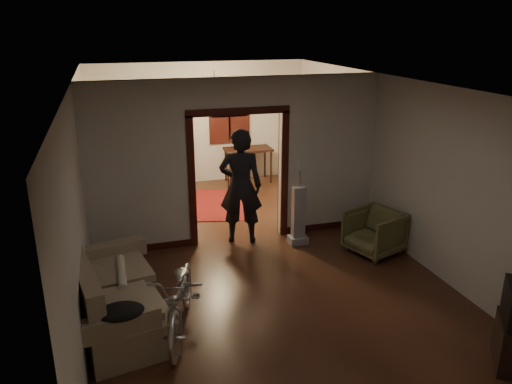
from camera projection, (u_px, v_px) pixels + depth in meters
name	position (u px, v px, depth m)	size (l,w,h in m)	color
floor	(251.00, 256.00, 8.15)	(5.00, 8.50, 0.01)	black
ceiling	(250.00, 82.00, 7.26)	(5.00, 8.50, 0.01)	white
wall_back	(200.00, 124.00, 11.56)	(5.00, 0.02, 2.80)	beige
wall_left	(80.00, 188.00, 7.02)	(0.02, 8.50, 2.80)	beige
wall_right	(393.00, 162.00, 8.39)	(0.02, 8.50, 2.80)	beige
partition_wall	(238.00, 162.00, 8.39)	(5.00, 0.14, 2.80)	beige
door_casing	(238.00, 179.00, 8.48)	(1.74, 0.20, 2.32)	black
far_window	(229.00, 116.00, 11.67)	(0.98, 0.06, 1.28)	black
chandelier	(215.00, 92.00, 9.67)	(0.24, 0.24, 0.24)	#FFE0A5
light_switch	(298.00, 166.00, 8.65)	(0.08, 0.01, 0.12)	silver
sofa	(115.00, 288.00, 6.21)	(0.94, 2.10, 0.96)	#73684C
rolled_paper	(122.00, 272.00, 6.50)	(0.11, 0.11, 0.87)	beige
jacket	(120.00, 312.00, 5.34)	(0.51, 0.38, 0.15)	black
bicycle	(182.00, 297.00, 6.04)	(0.61, 1.75, 0.92)	silver
armchair	(374.00, 232.00, 8.17)	(0.77, 0.80, 0.72)	brown
vacuum	(298.00, 215.00, 8.47)	(0.31, 0.25, 1.02)	gray
person	(241.00, 186.00, 8.42)	(0.73, 0.48, 1.99)	black
oriental_rug	(209.00, 204.00, 10.45)	(1.47, 1.93, 0.01)	maroon
locker	(153.00, 150.00, 10.96)	(0.96, 0.53, 1.92)	#253620
globe	(150.00, 106.00, 10.64)	(0.27, 0.27, 0.27)	#1E5972
desk	(248.00, 165.00, 11.84)	(1.09, 0.61, 0.81)	black
desk_chair	(237.00, 171.00, 11.23)	(0.39, 0.39, 0.88)	black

